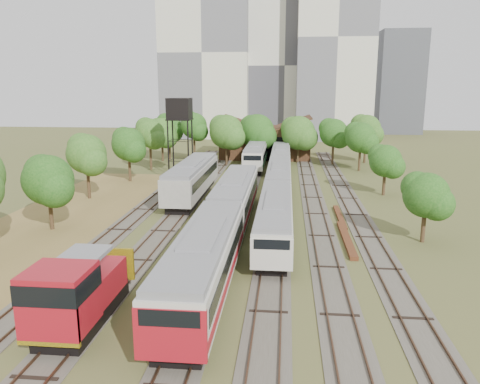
# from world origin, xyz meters

# --- Properties ---
(ground) EXTENTS (240.00, 240.00, 0.00)m
(ground) POSITION_xyz_m (0.00, 0.00, 0.00)
(ground) COLOR #475123
(ground) RESTS_ON ground
(dry_grass_patch) EXTENTS (14.00, 60.00, 0.04)m
(dry_grass_patch) POSITION_xyz_m (-18.00, 8.00, 0.02)
(dry_grass_patch) COLOR brown
(dry_grass_patch) RESTS_ON ground
(tracks) EXTENTS (24.60, 80.00, 0.19)m
(tracks) POSITION_xyz_m (-0.67, 25.00, 0.04)
(tracks) COLOR #4C473D
(tracks) RESTS_ON ground
(railcar_red_set) EXTENTS (3.24, 34.58, 4.01)m
(railcar_red_set) POSITION_xyz_m (-2.00, 6.44, 2.12)
(railcar_red_set) COLOR black
(railcar_red_set) RESTS_ON ground
(railcar_green_set) EXTENTS (2.85, 52.07, 3.52)m
(railcar_green_set) POSITION_xyz_m (2.00, 26.33, 1.86)
(railcar_green_set) COLOR black
(railcar_green_set) RESTS_ON ground
(railcar_rear) EXTENTS (3.05, 16.08, 3.78)m
(railcar_rear) POSITION_xyz_m (-2.00, 45.45, 2.00)
(railcar_rear) COLOR black
(railcar_rear) RESTS_ON ground
(shunter_locomotive) EXTENTS (3.08, 8.13, 4.03)m
(shunter_locomotive) POSITION_xyz_m (-8.00, -6.92, 1.97)
(shunter_locomotive) COLOR black
(shunter_locomotive) RESTS_ON ground
(old_grey_coach) EXTENTS (3.31, 18.00, 4.10)m
(old_grey_coach) POSITION_xyz_m (-8.00, 24.09, 2.24)
(old_grey_coach) COLOR black
(old_grey_coach) RESTS_ON ground
(water_tower) EXTENTS (3.24, 3.24, 11.21)m
(water_tower) POSITION_xyz_m (-11.85, 35.05, 9.45)
(water_tower) COLOR black
(water_tower) RESTS_ON ground
(rail_pile_near) EXTENTS (0.64, 9.55, 0.32)m
(rail_pile_near) POSITION_xyz_m (8.00, 9.46, 0.16)
(rail_pile_near) COLOR #5D311A
(rail_pile_near) RESTS_ON ground
(rail_pile_far) EXTENTS (0.52, 8.38, 0.27)m
(rail_pile_far) POSITION_xyz_m (8.20, 16.41, 0.14)
(rail_pile_far) COLOR #5D311A
(rail_pile_far) RESTS_ON ground
(maintenance_shed) EXTENTS (16.45, 11.55, 7.58)m
(maintenance_shed) POSITION_xyz_m (-1.00, 57.98, 2.91)
(maintenance_shed) COLOR #392514
(maintenance_shed) RESTS_ON ground
(tree_band_left) EXTENTS (7.36, 64.75, 8.87)m
(tree_band_left) POSITION_xyz_m (-19.16, 22.78, 5.41)
(tree_band_left) COLOR #382616
(tree_band_left) RESTS_ON ground
(tree_band_far) EXTENTS (39.99, 10.86, 8.50)m
(tree_band_far) POSITION_xyz_m (-1.42, 50.98, 5.35)
(tree_band_far) COLOR #382616
(tree_band_far) RESTS_ON ground
(tree_band_right) EXTENTS (4.65, 38.73, 7.48)m
(tree_band_right) POSITION_xyz_m (14.24, 31.20, 4.58)
(tree_band_right) COLOR #382616
(tree_band_right) RESTS_ON ground
(tower_left) EXTENTS (22.00, 16.00, 42.00)m
(tower_left) POSITION_xyz_m (-18.00, 95.00, 21.00)
(tower_left) COLOR beige
(tower_left) RESTS_ON ground
(tower_centre) EXTENTS (20.00, 18.00, 36.00)m
(tower_centre) POSITION_xyz_m (2.00, 100.00, 18.00)
(tower_centre) COLOR beige
(tower_centre) RESTS_ON ground
(tower_right) EXTENTS (18.00, 16.00, 48.00)m
(tower_right) POSITION_xyz_m (14.00, 92.00, 24.00)
(tower_right) COLOR beige
(tower_right) RESTS_ON ground
(tower_far_right) EXTENTS (12.00, 12.00, 28.00)m
(tower_far_right) POSITION_xyz_m (34.00, 110.00, 14.00)
(tower_far_right) COLOR #45474E
(tower_far_right) RESTS_ON ground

